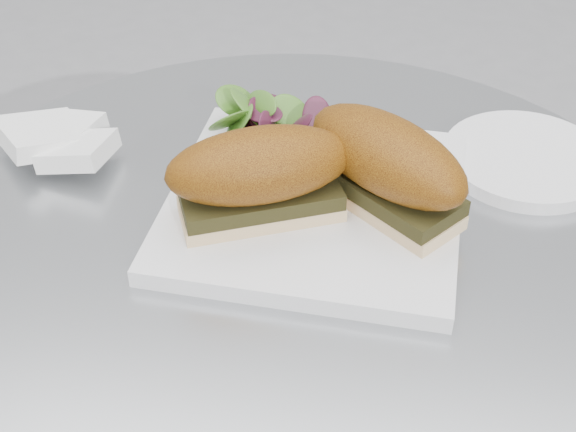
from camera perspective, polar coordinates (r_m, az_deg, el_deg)
name	(u,v)px	position (r m, az deg, el deg)	size (l,w,h in m)	color
plate	(315,203)	(0.70, 1.92, 0.92)	(0.25, 0.25, 0.02)	white
sandwich_left	(260,174)	(0.65, -2.00, 3.00)	(0.17, 0.12, 0.08)	beige
sandwich_right	(386,164)	(0.66, 6.97, 3.72)	(0.17, 0.16, 0.08)	beige
salad	(264,121)	(0.75, -1.72, 6.74)	(0.11, 0.11, 0.05)	#467B28
napkin	(62,151)	(0.79, -15.75, 4.45)	(0.10, 0.10, 0.02)	white
saucer	(526,159)	(0.79, 16.55, 3.90)	(0.15, 0.15, 0.01)	white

